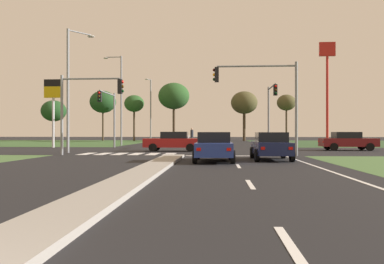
# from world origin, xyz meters

# --- Properties ---
(ground_plane) EXTENTS (200.00, 200.00, 0.00)m
(ground_plane) POSITION_xyz_m (0.00, 30.00, 0.00)
(ground_plane) COLOR black
(grass_verge_far_left) EXTENTS (35.00, 35.00, 0.01)m
(grass_verge_far_left) POSITION_xyz_m (-25.50, 54.50, 0.00)
(grass_verge_far_left) COLOR #385B2D
(grass_verge_far_left) RESTS_ON ground
(grass_verge_far_right) EXTENTS (35.00, 35.00, 0.01)m
(grass_verge_far_right) POSITION_xyz_m (25.50, 54.50, 0.00)
(grass_verge_far_right) COLOR #2D4C28
(grass_verge_far_right) RESTS_ON ground
(median_island_near) EXTENTS (1.20, 22.00, 0.14)m
(median_island_near) POSITION_xyz_m (0.00, 11.00, 0.07)
(median_island_near) COLOR gray
(median_island_near) RESTS_ON ground
(median_island_far) EXTENTS (1.20, 36.00, 0.14)m
(median_island_far) POSITION_xyz_m (0.00, 55.00, 0.07)
(median_island_far) COLOR gray
(median_island_far) RESTS_ON ground
(lane_dash_near) EXTENTS (0.14, 2.00, 0.01)m
(lane_dash_near) POSITION_xyz_m (3.50, 3.48, 0.01)
(lane_dash_near) COLOR silver
(lane_dash_near) RESTS_ON ground
(lane_dash_second) EXTENTS (0.14, 2.00, 0.01)m
(lane_dash_second) POSITION_xyz_m (3.50, 9.48, 0.01)
(lane_dash_second) COLOR silver
(lane_dash_second) RESTS_ON ground
(lane_dash_third) EXTENTS (0.14, 2.00, 0.01)m
(lane_dash_third) POSITION_xyz_m (3.50, 15.48, 0.01)
(lane_dash_third) COLOR silver
(lane_dash_third) RESTS_ON ground
(lane_dash_fourth) EXTENTS (0.14, 2.00, 0.01)m
(lane_dash_fourth) POSITION_xyz_m (3.50, 21.48, 0.01)
(lane_dash_fourth) COLOR silver
(lane_dash_fourth) RESTS_ON ground
(edge_line_right) EXTENTS (0.14, 24.00, 0.01)m
(edge_line_right) POSITION_xyz_m (6.85, 12.00, 0.01)
(edge_line_right) COLOR silver
(edge_line_right) RESTS_ON ground
(stop_bar_near) EXTENTS (6.40, 0.50, 0.01)m
(stop_bar_near) POSITION_xyz_m (3.80, 23.00, 0.01)
(stop_bar_near) COLOR silver
(stop_bar_near) RESTS_ON ground
(crosswalk_bar_near) EXTENTS (0.70, 2.80, 0.01)m
(crosswalk_bar_near) POSITION_xyz_m (-6.40, 24.80, 0.01)
(crosswalk_bar_near) COLOR silver
(crosswalk_bar_near) RESTS_ON ground
(crosswalk_bar_second) EXTENTS (0.70, 2.80, 0.01)m
(crosswalk_bar_second) POSITION_xyz_m (-5.25, 24.80, 0.01)
(crosswalk_bar_second) COLOR silver
(crosswalk_bar_second) RESTS_ON ground
(crosswalk_bar_third) EXTENTS (0.70, 2.80, 0.01)m
(crosswalk_bar_third) POSITION_xyz_m (-4.10, 24.80, 0.01)
(crosswalk_bar_third) COLOR silver
(crosswalk_bar_third) RESTS_ON ground
(crosswalk_bar_fourth) EXTENTS (0.70, 2.80, 0.01)m
(crosswalk_bar_fourth) POSITION_xyz_m (-2.95, 24.80, 0.01)
(crosswalk_bar_fourth) COLOR silver
(crosswalk_bar_fourth) RESTS_ON ground
(crosswalk_bar_fifth) EXTENTS (0.70, 2.80, 0.01)m
(crosswalk_bar_fifth) POSITION_xyz_m (-1.80, 24.80, 0.01)
(crosswalk_bar_fifth) COLOR silver
(crosswalk_bar_fifth) RESTS_ON ground
(crosswalk_bar_sixth) EXTENTS (0.70, 2.80, 0.01)m
(crosswalk_bar_sixth) POSITION_xyz_m (-0.65, 24.80, 0.01)
(crosswalk_bar_sixth) COLOR silver
(crosswalk_bar_sixth) RESTS_ON ground
(car_silver_near) EXTENTS (1.95, 4.58, 1.59)m
(car_silver_near) POSITION_xyz_m (-2.27, 52.31, 0.81)
(car_silver_near) COLOR #B7B7BC
(car_silver_near) RESTS_ON ground
(car_maroon_second) EXTENTS (4.46, 2.04, 1.52)m
(car_maroon_second) POSITION_xyz_m (13.38, 31.30, 0.78)
(car_maroon_second) COLOR maroon
(car_maroon_second) RESTS_ON ground
(car_blue_third) EXTENTS (2.01, 4.56, 1.49)m
(car_blue_third) POSITION_xyz_m (2.42, 18.24, 0.77)
(car_blue_third) COLOR navy
(car_blue_third) RESTS_ON ground
(car_navy_fourth) EXTENTS (1.97, 4.18, 1.49)m
(car_navy_fourth) POSITION_xyz_m (5.46, 19.51, 0.76)
(car_navy_fourth) COLOR #161E47
(car_navy_fourth) RESTS_ON ground
(car_red_fifth) EXTENTS (4.53, 1.98, 1.53)m
(car_red_fifth) POSITION_xyz_m (-0.87, 28.98, 0.78)
(car_red_fifth) COLOR #A31919
(car_red_fifth) RESTS_ON ground
(traffic_signal_near_left) EXTENTS (4.23, 0.32, 5.25)m
(traffic_signal_near_left) POSITION_xyz_m (-6.05, 23.40, 3.61)
(traffic_signal_near_left) COLOR gray
(traffic_signal_near_left) RESTS_ON ground
(traffic_signal_far_left) EXTENTS (0.32, 5.25, 5.39)m
(traffic_signal_far_left) POSITION_xyz_m (-7.60, 34.64, 3.76)
(traffic_signal_far_left) COLOR gray
(traffic_signal_far_left) RESTS_ON ground
(traffic_signal_far_right) EXTENTS (0.32, 4.74, 5.91)m
(traffic_signal_far_right) POSITION_xyz_m (7.60, 34.94, 4.06)
(traffic_signal_far_right) COLOR gray
(traffic_signal_far_right) RESTS_ON ground
(traffic_signal_near_right) EXTENTS (5.38, 0.32, 5.96)m
(traffic_signal_near_right) POSITION_xyz_m (5.69, 23.40, 4.13)
(traffic_signal_near_right) COLOR gray
(traffic_signal_near_right) RESTS_ON ground
(street_lamp_second) EXTENTS (1.57, 1.80, 9.06)m
(street_lamp_second) POSITION_xyz_m (-8.15, 26.33, 5.07)
(street_lamp_second) COLOR gray
(street_lamp_second) RESTS_ON ground
(street_lamp_third) EXTENTS (2.18, 0.28, 10.19)m
(street_lamp_third) POSITION_xyz_m (-8.43, 42.15, 5.63)
(street_lamp_third) COLOR gray
(street_lamp_third) RESTS_ON ground
(street_lamp_fourth) EXTENTS (0.73, 2.05, 10.22)m
(street_lamp_fourth) POSITION_xyz_m (-8.30, 61.84, 5.65)
(street_lamp_fourth) COLOR gray
(street_lamp_fourth) RESTS_ON ground
(pedestrian_at_median) EXTENTS (0.34, 0.34, 1.86)m
(pedestrian_at_median) POSITION_xyz_m (-0.23, 42.41, 1.28)
(pedestrian_at_median) COLOR #4C4C4C
(pedestrian_at_median) RESTS_ON median_island_far
(fastfood_pole_sign) EXTENTS (1.80, 0.40, 11.85)m
(fastfood_pole_sign) POSITION_xyz_m (15.24, 43.96, 8.62)
(fastfood_pole_sign) COLOR red
(fastfood_pole_sign) RESTS_ON ground
(fuel_price_totem) EXTENTS (1.80, 0.24, 6.70)m
(fuel_price_totem) POSITION_xyz_m (-13.47, 35.74, 4.90)
(fuel_price_totem) COLOR silver
(fuel_price_totem) RESTS_ON ground
(treeline_near) EXTENTS (4.21, 4.21, 6.96)m
(treeline_near) POSITION_xyz_m (-25.14, 63.13, 5.14)
(treeline_near) COLOR #423323
(treeline_near) RESTS_ON ground
(treeline_second) EXTENTS (4.71, 4.71, 9.03)m
(treeline_second) POSITION_xyz_m (-17.95, 67.68, 7.01)
(treeline_second) COLOR #423323
(treeline_second) RESTS_ON ground
(treeline_third) EXTENTS (3.44, 3.44, 8.00)m
(treeline_third) POSITION_xyz_m (-11.77, 65.49, 6.47)
(treeline_third) COLOR #423323
(treeline_third) RESTS_ON ground
(treeline_fourth) EXTENTS (5.18, 5.18, 9.78)m
(treeline_fourth) POSITION_xyz_m (-4.55, 63.01, 7.53)
(treeline_fourth) COLOR #423323
(treeline_fourth) RESTS_ON ground
(treeline_fifth) EXTENTS (3.26, 3.26, 8.05)m
(treeline_fifth) POSITION_xyz_m (14.63, 66.64, 6.60)
(treeline_fifth) COLOR #423323
(treeline_fifth) RESTS_ON ground
(treeline_sixth) EXTENTS (4.59, 4.59, 8.62)m
(treeline_sixth) POSITION_xyz_m (7.35, 66.30, 6.61)
(treeline_sixth) COLOR #423323
(treeline_sixth) RESTS_ON ground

